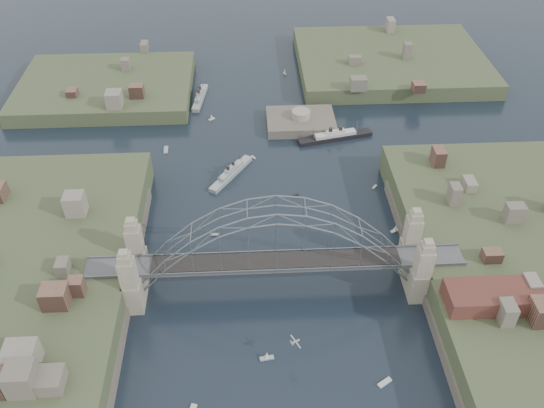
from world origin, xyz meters
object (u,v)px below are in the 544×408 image
at_px(ocean_liner, 335,137).
at_px(bridge, 276,248).
at_px(fort_island, 301,126).
at_px(wharf_shed, 495,297).
at_px(naval_cruiser_near, 231,173).
at_px(naval_cruiser_far, 200,97).

bearing_deg(ocean_liner, bridge, -109.84).
relative_size(fort_island, ocean_liner, 0.91).
bearing_deg(fort_island, wharf_shed, -69.15).
distance_m(bridge, ocean_liner, 66.20).
relative_size(wharf_shed, naval_cruiser_near, 1.15).
xyz_separation_m(naval_cruiser_near, naval_cruiser_far, (-11.06, 45.15, 0.06)).
bearing_deg(naval_cruiser_far, bridge, -76.29).
distance_m(wharf_shed, naval_cruiser_near, 79.87).
xyz_separation_m(bridge, wharf_shed, (44.00, -14.00, -2.32)).
bearing_deg(fort_island, naval_cruiser_near, -130.54).
bearing_deg(ocean_liner, naval_cruiser_near, -151.52).
distance_m(wharf_shed, naval_cruiser_far, 122.26).
relative_size(bridge, fort_island, 3.82).
height_order(fort_island, wharf_shed, wharf_shed).
relative_size(bridge, ocean_liner, 3.47).
xyz_separation_m(wharf_shed, ocean_liner, (-21.86, 75.34, -9.08)).
height_order(bridge, naval_cruiser_far, bridge).
xyz_separation_m(naval_cruiser_far, ocean_liner, (43.78, -27.40, -0.03)).
xyz_separation_m(bridge, ocean_liner, (22.14, 61.34, -11.41)).
height_order(wharf_shed, naval_cruiser_far, wharf_shed).
bearing_deg(fort_island, naval_cruiser_far, 150.87).
distance_m(fort_island, naval_cruiser_far, 38.53).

